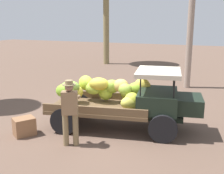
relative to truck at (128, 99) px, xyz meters
The scene contains 4 objects.
ground_plane 1.16m from the truck, behind, with size 60.00×60.00×0.00m, color brown.
truck is the anchor object (origin of this frame).
farmer 1.98m from the truck, 119.42° to the right, with size 0.56×0.53×1.75m.
wooden_crate 3.10m from the truck, 147.02° to the right, with size 0.57×0.45×0.51m, color #8B5F40.
Camera 1 is at (3.28, -7.58, 3.22)m, focal length 44.61 mm.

